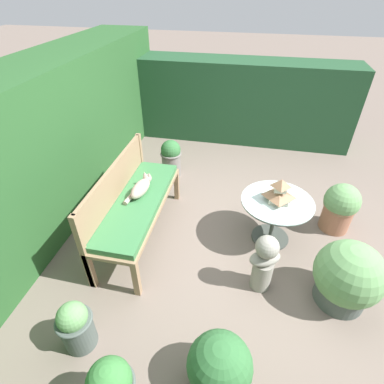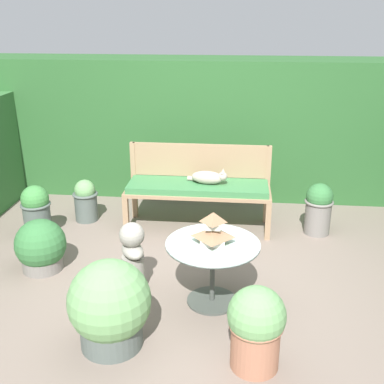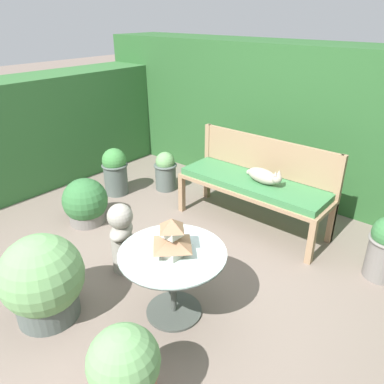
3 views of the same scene
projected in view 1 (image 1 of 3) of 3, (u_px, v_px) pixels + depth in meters
ground at (243, 247)px, 3.47m from camera, size 30.00×30.00×0.00m
foliage_hedge_back at (26, 157)px, 3.35m from camera, size 6.40×0.88×1.79m
foliage_hedge_right at (245, 102)px, 5.34m from camera, size 0.70×3.67×1.40m
garden_bench at (138, 205)px, 3.36m from camera, size 1.64×0.53×0.54m
bench_backrest at (115, 186)px, 3.27m from camera, size 1.64×0.06×0.93m
cat at (141, 188)px, 3.36m from camera, size 0.46×0.22×0.19m
patio_table at (276, 209)px, 3.32m from camera, size 0.79×0.79×0.56m
pagoda_birdhouse at (280, 192)px, 3.18m from camera, size 0.27×0.27×0.28m
garden_bust at (264, 262)px, 2.84m from camera, size 0.30×0.36×0.66m
potted_plant_patio_mid at (76, 326)px, 2.43m from camera, size 0.30×0.30×0.51m
potted_plant_bench_left at (219, 367)px, 2.20m from camera, size 0.49×0.49×0.51m
potted_plant_bench_right at (171, 158)px, 4.51m from camera, size 0.32×0.32×0.59m
potted_plant_path_edge at (347, 277)px, 2.73m from camera, size 0.62×0.62×0.69m
potted_plant_table_far at (340, 207)px, 3.54m from camera, size 0.41×0.41×0.62m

